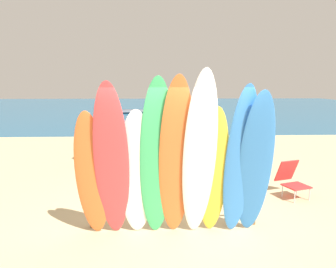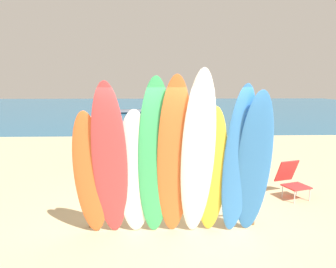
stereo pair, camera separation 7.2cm
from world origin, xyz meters
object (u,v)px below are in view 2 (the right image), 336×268
(surfboard_blue_7, at_px, (238,164))
(beach_chair_red, at_px, (291,178))
(distant_boat, at_px, (127,112))
(surfboard_red_1, at_px, (110,164))
(surfboard_rack, at_px, (172,201))
(beachgoer_by_water, at_px, (91,137))
(surfboard_orange_0, at_px, (90,176))
(surfboard_white_2, at_px, (135,175))
(surfboard_blue_8, at_px, (254,167))
(surfboard_white_5, at_px, (198,158))
(surfboard_green_3, at_px, (155,161))
(surfboard_yellow_6, at_px, (212,173))
(surfboard_orange_4, at_px, (174,160))
(beachgoer_midbeach, at_px, (198,122))

(surfboard_blue_7, height_order, beach_chair_red, surfboard_blue_7)
(distant_boat, bearing_deg, surfboard_red_1, -84.80)
(surfboard_rack, distance_m, beachgoer_by_water, 4.85)
(surfboard_orange_0, relative_size, surfboard_white_2, 1.00)
(surfboard_rack, relative_size, beachgoer_by_water, 1.94)
(surfboard_blue_8, bearing_deg, beachgoer_by_water, 132.35)
(surfboard_red_1, height_order, surfboard_blue_7, surfboard_red_1)
(surfboard_white_5, xyz_separation_m, beachgoer_by_water, (-2.73, 4.74, -0.48))
(surfboard_white_2, relative_size, surfboard_green_3, 0.82)
(surfboard_white_2, xyz_separation_m, beach_chair_red, (3.40, 1.76, -0.66))
(surfboard_rack, bearing_deg, surfboard_green_3, -123.80)
(surfboard_white_5, bearing_deg, surfboard_blue_8, -3.45)
(surfboard_red_1, height_order, surfboard_green_3, surfboard_green_3)
(surfboard_orange_0, xyz_separation_m, surfboard_green_3, (1.04, -0.03, 0.25))
(surfboard_white_2, xyz_separation_m, surfboard_blue_7, (1.66, -0.08, 0.19))
(surfboard_orange_0, bearing_deg, beachgoer_by_water, 103.64)
(surfboard_blue_7, distance_m, surfboard_blue_8, 0.25)
(surfboard_rack, distance_m, surfboard_yellow_6, 0.98)
(surfboard_orange_4, height_order, surfboard_white_5, surfboard_white_5)
(surfboard_red_1, distance_m, surfboard_white_2, 0.45)
(beachgoer_by_water, distance_m, beach_chair_red, 5.89)
(distant_boat, bearing_deg, surfboard_blue_7, -79.58)
(surfboard_green_3, relative_size, surfboard_white_5, 0.95)
(surfboard_blue_8, bearing_deg, surfboard_red_1, -174.77)
(surfboard_orange_0, height_order, surfboard_white_2, surfboard_white_2)
(surfboard_green_3, relative_size, beach_chair_red, 3.30)
(surfboard_yellow_6, relative_size, distant_boat, 0.45)
(surfboard_yellow_6, xyz_separation_m, surfboard_blue_8, (0.65, -0.11, 0.12))
(surfboard_green_3, height_order, distant_boat, surfboard_green_3)
(surfboard_white_2, bearing_deg, surfboard_white_5, -11.67)
(surfboard_blue_7, xyz_separation_m, beachgoer_by_water, (-3.40, 4.69, -0.37))
(surfboard_orange_4, height_order, beach_chair_red, surfboard_orange_4)
(surfboard_orange_4, distance_m, beach_chair_red, 3.45)
(surfboard_white_5, xyz_separation_m, beach_chair_red, (2.40, 1.89, -0.96))
(surfboard_orange_0, bearing_deg, surfboard_orange_4, -0.99)
(beach_chair_red, bearing_deg, distant_boat, 87.93)
(surfboard_green_3, bearing_deg, surfboard_red_1, -179.48)
(surfboard_white_5, bearing_deg, beachgoer_by_water, 115.26)
(surfboard_rack, bearing_deg, surfboard_yellow_6, -33.14)
(beachgoer_midbeach, xyz_separation_m, beachgoer_by_water, (-3.84, -3.45, -0.04))
(surfboard_blue_7, height_order, distant_boat, surfboard_blue_7)
(surfboard_green_3, relative_size, beachgoer_by_water, 1.72)
(surfboard_yellow_6, xyz_separation_m, beachgoer_by_water, (-2.99, 4.62, -0.20))
(surfboard_rack, distance_m, surfboard_blue_8, 1.57)
(surfboard_rack, xyz_separation_m, surfboard_orange_4, (0.01, -0.48, 0.88))
(surfboard_green_3, xyz_separation_m, beachgoer_midbeach, (1.78, 8.12, -0.39))
(surfboard_yellow_6, relative_size, beachgoer_midbeach, 1.38)
(surfboard_rack, bearing_deg, beach_chair_red, 26.20)
(surfboard_green_3, height_order, surfboard_yellow_6, surfboard_green_3)
(surfboard_orange_0, height_order, surfboard_blue_7, surfboard_blue_7)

